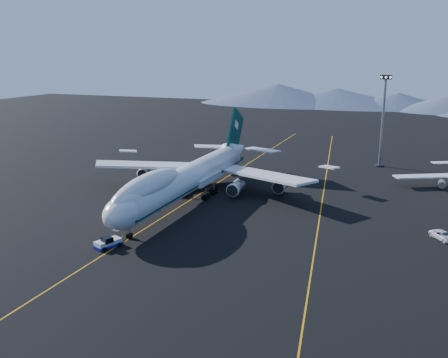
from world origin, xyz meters
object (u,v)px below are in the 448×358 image
(boeing_747, at_px, (188,177))
(floodlight_mast, at_px, (383,121))
(pushback_tug, at_px, (108,244))
(service_van, at_px, (443,236))

(boeing_747, distance_m, floodlight_mast, 68.88)
(pushback_tug, relative_size, floodlight_mast, 0.19)
(pushback_tug, distance_m, floodlight_mast, 97.53)
(floodlight_mast, bearing_deg, service_van, -75.02)
(pushback_tug, distance_m, service_van, 62.82)
(boeing_747, distance_m, service_van, 56.35)
(service_van, bearing_deg, pushback_tug, 165.73)
(service_van, distance_m, floodlight_mast, 65.02)
(boeing_747, xyz_separation_m, service_van, (55.84, -5.59, -5.02))
(boeing_747, bearing_deg, floodlight_mast, 54.82)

